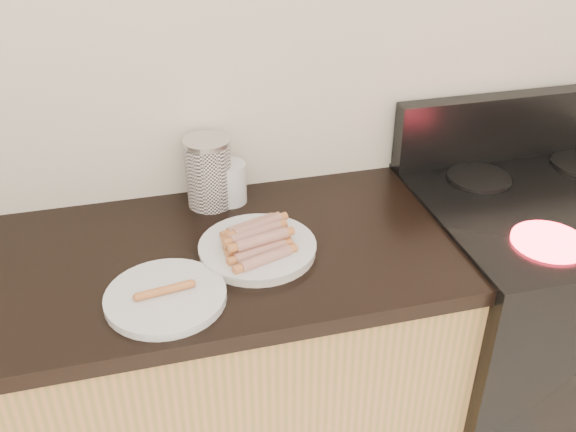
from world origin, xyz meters
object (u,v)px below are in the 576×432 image
object	(u,v)px
main_plate	(258,249)
mug	(230,183)
canister	(209,172)
side_plate	(166,297)
stove	(533,329)

from	to	relation	value
main_plate	mug	xyz separation A→B (m)	(-0.02, 0.26, 0.05)
canister	mug	xyz separation A→B (m)	(0.05, 0.00, -0.04)
side_plate	canister	distance (m)	0.43
main_plate	side_plate	xyz separation A→B (m)	(-0.23, -0.13, 0.00)
stove	side_plate	bearing A→B (deg)	-172.56
side_plate	mug	bearing A→B (deg)	61.39
stove	canister	size ratio (longest dim) A/B	4.80
main_plate	mug	bearing A→B (deg)	94.13
main_plate	mug	size ratio (longest dim) A/B	2.47
main_plate	side_plate	world-z (taller)	same
main_plate	canister	distance (m)	0.28
side_plate	canister	xyz separation A→B (m)	(0.16, 0.39, 0.09)
main_plate	stove	bearing A→B (deg)	0.99
stove	main_plate	size ratio (longest dim) A/B	3.28
stove	mug	distance (m)	1.04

